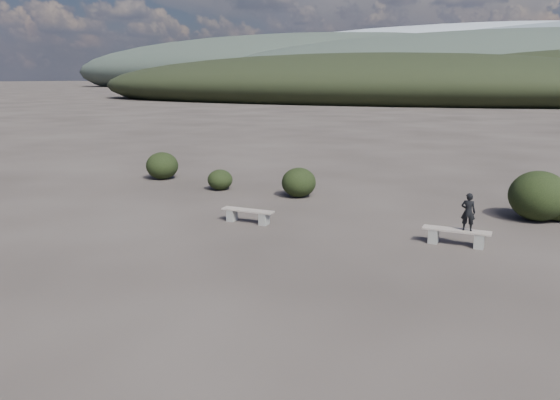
% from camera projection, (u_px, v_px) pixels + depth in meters
% --- Properties ---
extents(ground, '(1200.00, 1200.00, 0.00)m').
position_uv_depth(ground, '(231.00, 287.00, 11.38)').
color(ground, '#312A26').
rests_on(ground, ground).
extents(bench_left, '(1.63, 0.34, 0.41)m').
position_uv_depth(bench_left, '(248.00, 215.00, 16.35)').
color(bench_left, slate).
rests_on(bench_left, ground).
extents(bench_right, '(1.71, 0.36, 0.43)m').
position_uv_depth(bench_right, '(456.00, 236.00, 14.15)').
color(bench_right, slate).
rests_on(bench_right, ground).
extents(seated_person, '(0.36, 0.24, 0.99)m').
position_uv_depth(seated_person, '(468.00, 212.00, 13.90)').
color(seated_person, black).
rests_on(seated_person, bench_right).
extents(shrub_a, '(0.97, 0.97, 0.80)m').
position_uv_depth(shrub_a, '(220.00, 180.00, 21.16)').
color(shrub_a, black).
rests_on(shrub_a, ground).
extents(shrub_b, '(1.25, 1.25, 1.08)m').
position_uv_depth(shrub_b, '(299.00, 182.00, 19.87)').
color(shrub_b, black).
rests_on(shrub_b, ground).
extents(shrub_d, '(1.74, 1.74, 1.52)m').
position_uv_depth(shrub_d, '(538.00, 196.00, 16.55)').
color(shrub_d, black).
rests_on(shrub_d, ground).
extents(shrub_e, '(1.32, 1.32, 1.10)m').
position_uv_depth(shrub_e, '(558.00, 203.00, 16.59)').
color(shrub_e, black).
rests_on(shrub_e, ground).
extents(shrub_f, '(1.37, 1.37, 1.16)m').
position_uv_depth(shrub_f, '(162.00, 166.00, 23.39)').
color(shrub_f, black).
rests_on(shrub_f, ground).
extents(mountain_ridges, '(500.00, 400.00, 56.00)m').
position_uv_depth(mountain_ridges, '(508.00, 66.00, 313.71)').
color(mountain_ridges, black).
rests_on(mountain_ridges, ground).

